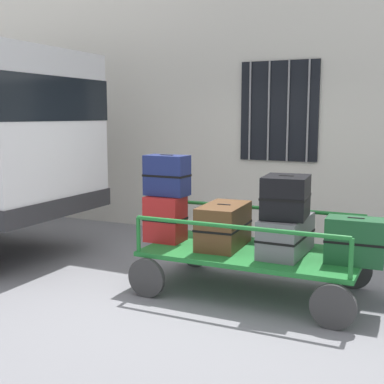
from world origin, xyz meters
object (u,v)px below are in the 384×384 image
(suitcase_midright_bottom, at_px, (355,241))
(suitcase_center_middle, at_px, (286,197))
(suitcase_midleft_bottom, at_px, (224,226))
(luggage_cart, at_px, (252,258))
(suitcase_left_bottom, at_px, (165,219))
(suitcase_center_bottom, at_px, (286,235))
(suitcase_left_middle, at_px, (167,175))

(suitcase_midright_bottom, bearing_deg, suitcase_center_middle, 178.97)
(suitcase_midleft_bottom, distance_m, suitcase_midright_bottom, 1.43)
(luggage_cart, distance_m, suitcase_left_bottom, 1.13)
(suitcase_center_bottom, xyz_separation_m, suitcase_center_middle, (0.00, -0.05, 0.42))
(suitcase_midright_bottom, bearing_deg, suitcase_left_bottom, 179.70)
(suitcase_left_middle, height_order, suitcase_midright_bottom, suitcase_left_middle)
(suitcase_center_bottom, distance_m, suitcase_midright_bottom, 0.72)
(suitcase_midright_bottom, bearing_deg, suitcase_midleft_bottom, 177.35)
(suitcase_center_bottom, relative_size, suitcase_midright_bottom, 1.46)
(suitcase_center_bottom, bearing_deg, suitcase_left_bottom, -177.74)
(suitcase_center_bottom, bearing_deg, luggage_cart, -173.75)
(suitcase_center_bottom, bearing_deg, suitcase_midleft_bottom, -179.89)
(luggage_cart, xyz_separation_m, suitcase_left_middle, (-1.07, 0.03, 0.85))
(luggage_cart, xyz_separation_m, suitcase_midleft_bottom, (-0.36, 0.04, 0.32))
(suitcase_midleft_bottom, relative_size, suitcase_center_middle, 1.36)
(suitcase_midright_bottom, bearing_deg, suitcase_left_middle, 178.44)
(suitcase_midleft_bottom, height_order, suitcase_center_bottom, suitcase_midleft_bottom)
(suitcase_left_bottom, bearing_deg, suitcase_midright_bottom, -0.30)
(suitcase_center_bottom, bearing_deg, suitcase_center_middle, -90.00)
(suitcase_left_bottom, bearing_deg, suitcase_center_middle, 0.07)
(luggage_cart, distance_m, suitcase_center_bottom, 0.46)
(suitcase_center_bottom, xyz_separation_m, suitcase_midright_bottom, (0.71, -0.07, 0.03))
(suitcase_midleft_bottom, bearing_deg, suitcase_center_bottom, 0.11)
(luggage_cart, xyz_separation_m, suitcase_midright_bottom, (1.07, -0.03, 0.31))
(suitcase_left_middle, bearing_deg, suitcase_left_bottom, -90.00)
(luggage_cart, relative_size, suitcase_center_bottom, 2.80)
(suitcase_left_middle, relative_size, suitcase_center_bottom, 0.60)
(suitcase_midleft_bottom, bearing_deg, luggage_cart, -6.03)
(suitcase_midleft_bottom, xyz_separation_m, suitcase_center_middle, (0.71, -0.05, 0.39))
(luggage_cart, bearing_deg, suitcase_center_middle, -2.50)
(luggage_cart, height_order, suitcase_midright_bottom, suitcase_midright_bottom)
(suitcase_left_middle, distance_m, suitcase_midright_bottom, 2.21)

